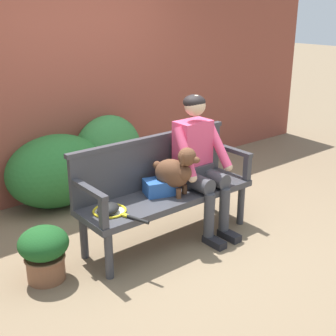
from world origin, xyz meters
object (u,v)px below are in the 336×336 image
at_px(person_seated, 199,159).
at_px(baseball_glove, 108,209).
at_px(dog_on_bench, 176,171).
at_px(potted_plant, 44,251).
at_px(sports_bag, 160,187).
at_px(garden_bench, 168,199).
at_px(tennis_racket, 112,211).

relative_size(person_seated, baseball_glove, 6.13).
bearing_deg(dog_on_bench, potted_plant, 172.16).
distance_m(person_seated, sports_bag, 0.47).
height_order(person_seated, baseball_glove, person_seated).
relative_size(dog_on_bench, potted_plant, 1.01).
xyz_separation_m(baseball_glove, sports_bag, (0.60, 0.06, 0.02)).
relative_size(person_seated, potted_plant, 2.91).
distance_m(person_seated, baseball_glove, 1.05).
distance_m(garden_bench, sports_bag, 0.15).
height_order(tennis_racket, sports_bag, sports_bag).
height_order(person_seated, sports_bag, person_seated).
relative_size(garden_bench, sports_bag, 6.18).
bearing_deg(baseball_glove, dog_on_bench, -25.24).
distance_m(person_seated, potted_plant, 1.64).
height_order(tennis_racket, baseball_glove, baseball_glove).
relative_size(garden_bench, tennis_racket, 2.97).
xyz_separation_m(dog_on_bench, sports_bag, (-0.10, 0.10, -0.16)).
distance_m(sports_bag, potted_plant, 1.17).
xyz_separation_m(person_seated, potted_plant, (-1.56, 0.12, -0.49)).
bearing_deg(potted_plant, sports_bag, -3.36).
xyz_separation_m(person_seated, tennis_racket, (-0.99, -0.01, -0.26)).
height_order(garden_bench, tennis_racket, tennis_racket).
bearing_deg(garden_bench, potted_plant, 175.08).
bearing_deg(person_seated, tennis_racket, -179.70).
bearing_deg(potted_plant, person_seated, -4.46).
relative_size(baseball_glove, potted_plant, 0.47).
bearing_deg(person_seated, garden_bench, 177.05).
distance_m(person_seated, tennis_racket, 1.02).
height_order(sports_bag, potted_plant, sports_bag).
height_order(dog_on_bench, potted_plant, dog_on_bench).
relative_size(garden_bench, baseball_glove, 7.87).
bearing_deg(garden_bench, sports_bag, 151.10).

